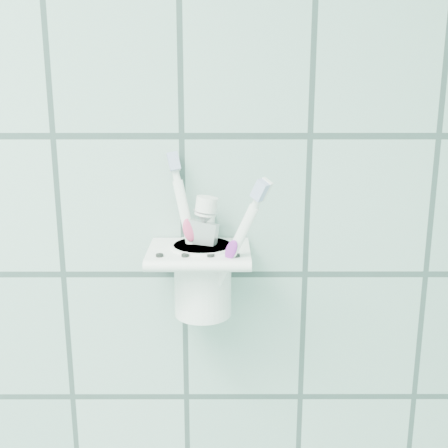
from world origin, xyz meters
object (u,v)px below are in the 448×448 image
Objects in this scene: holder_bracket at (199,255)px; toothbrush_pink at (206,233)px; cup at (203,277)px; toothbrush_orange at (204,234)px; toothbrush_blue at (201,237)px; toothpaste_tube at (191,245)px.

toothbrush_pink reaches higher than holder_bracket.
toothbrush_pink reaches higher than cup.
holder_bracket is 0.03m from toothbrush_orange.
toothbrush_blue is 0.00m from toothbrush_orange.
cup is 0.06m from toothbrush_blue.
holder_bracket is at bearing 90.80° from toothbrush_blue.
toothbrush_orange is (0.00, 0.00, 0.00)m from toothbrush_blue.
toothbrush_orange is 0.03m from toothpaste_tube.
toothbrush_pink is at bearing -42.59° from toothbrush_blue.
holder_bracket is at bearing 113.15° from toothbrush_pink.
toothbrush_pink is 1.05× the size of toothbrush_orange.
cup is at bearing 67.54° from toothbrush_blue.
holder_bracket is 0.65× the size of toothbrush_orange.
cup is 0.04m from toothpaste_tube.
toothpaste_tube is (-0.01, 0.01, 0.01)m from holder_bracket.
holder_bracket is at bearing 168.22° from toothbrush_orange.
toothbrush_orange reaches higher than cup.
toothbrush_orange reaches higher than holder_bracket.
toothbrush_blue is 0.97× the size of toothbrush_orange.
toothbrush_pink is at bearing -53.55° from holder_bracket.
cup is at bearing 139.05° from toothbrush_orange.
holder_bracket is 0.02m from toothpaste_tube.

